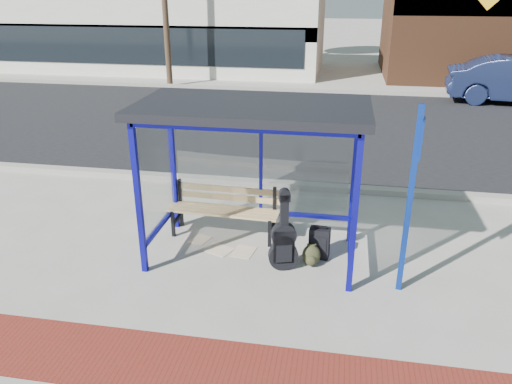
% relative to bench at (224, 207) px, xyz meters
% --- Properties ---
extents(ground, '(120.00, 120.00, 0.00)m').
position_rel_bench_xyz_m(ground, '(0.60, -0.61, -0.50)').
color(ground, '#B2ADA0').
rests_on(ground, ground).
extents(brick_paver_strip, '(60.00, 1.00, 0.01)m').
position_rel_bench_xyz_m(brick_paver_strip, '(0.60, -3.21, -0.49)').
color(brick_paver_strip, maroon).
rests_on(brick_paver_strip, ground).
extents(curb_near, '(60.00, 0.25, 0.12)m').
position_rel_bench_xyz_m(curb_near, '(0.60, 2.29, -0.44)').
color(curb_near, gray).
rests_on(curb_near, ground).
extents(street_asphalt, '(60.00, 10.00, 0.00)m').
position_rel_bench_xyz_m(street_asphalt, '(0.60, 7.39, -0.50)').
color(street_asphalt, black).
rests_on(street_asphalt, ground).
extents(curb_far, '(60.00, 0.25, 0.12)m').
position_rel_bench_xyz_m(curb_far, '(0.60, 12.49, -0.44)').
color(curb_far, gray).
rests_on(curb_far, ground).
extents(far_sidewalk, '(60.00, 4.00, 0.01)m').
position_rel_bench_xyz_m(far_sidewalk, '(0.60, 14.39, -0.50)').
color(far_sidewalk, '#B2ADA0').
rests_on(far_sidewalk, ground).
extents(bus_shelter, '(3.30, 1.80, 2.42)m').
position_rel_bench_xyz_m(bus_shelter, '(0.60, -0.54, 1.57)').
color(bus_shelter, '#0E0D95').
rests_on(bus_shelter, ground).
extents(storefront_white, '(18.00, 6.04, 4.00)m').
position_rel_bench_xyz_m(storefront_white, '(-8.40, 17.37, 1.50)').
color(storefront_white, silver).
rests_on(storefront_white, ground).
extents(storefront_brown, '(10.00, 7.08, 6.40)m').
position_rel_bench_xyz_m(storefront_brown, '(8.60, 17.88, 2.70)').
color(storefront_brown, '#59331E').
rests_on(storefront_brown, ground).
extents(bench, '(1.89, 0.53, 0.88)m').
position_rel_bench_xyz_m(bench, '(0.00, 0.00, 0.00)').
color(bench, black).
rests_on(bench, ground).
extents(guitar_bag, '(0.46, 0.25, 1.22)m').
position_rel_bench_xyz_m(guitar_bag, '(1.12, -0.96, -0.05)').
color(guitar_bag, black).
rests_on(guitar_bag, ground).
extents(suitcase, '(0.33, 0.24, 0.54)m').
position_rel_bench_xyz_m(suitcase, '(1.63, -0.51, -0.25)').
color(suitcase, black).
rests_on(suitcase, ground).
extents(backpack, '(0.29, 0.27, 0.33)m').
position_rel_bench_xyz_m(backpack, '(1.53, -0.77, -0.34)').
color(backpack, '#2B2C18').
rests_on(backpack, ground).
extents(sign_post, '(0.13, 0.33, 2.63)m').
position_rel_bench_xyz_m(sign_post, '(2.80, -1.20, 0.98)').
color(sign_post, navy).
rests_on(sign_post, ground).
extents(newspaper_a, '(0.36, 0.41, 0.01)m').
position_rel_bench_xyz_m(newspaper_a, '(-0.36, -0.28, -0.50)').
color(newspaper_a, white).
rests_on(newspaper_a, ground).
extents(newspaper_b, '(0.38, 0.45, 0.01)m').
position_rel_bench_xyz_m(newspaper_b, '(0.44, -0.56, -0.50)').
color(newspaper_b, white).
rests_on(newspaper_b, ground).
extents(newspaper_c, '(0.52, 0.47, 0.01)m').
position_rel_bench_xyz_m(newspaper_c, '(0.03, -0.57, -0.50)').
color(newspaper_c, white).
rests_on(newspaper_c, ground).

